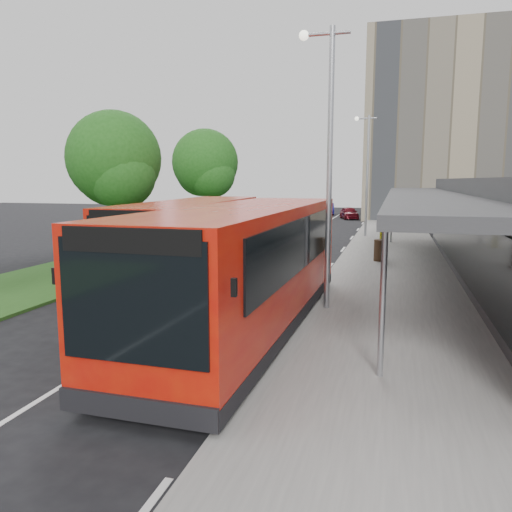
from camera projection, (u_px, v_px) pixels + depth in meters
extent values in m
plane|color=black|center=(169.00, 320.00, 14.18)|extent=(120.00, 120.00, 0.00)
cube|color=slate|center=(392.00, 241.00, 31.63)|extent=(5.00, 80.00, 0.15)
cube|color=#234C18|center=(201.00, 236.00, 35.07)|extent=(5.00, 80.00, 0.10)
cube|color=silver|center=(283.00, 249.00, 28.47)|extent=(0.12, 70.00, 0.01)
cube|color=silver|center=(264.00, 354.00, 11.40)|extent=(0.12, 2.00, 0.01)
cube|color=silver|center=(308.00, 296.00, 17.12)|extent=(0.12, 2.00, 0.01)
cube|color=silver|center=(330.00, 267.00, 22.83)|extent=(0.12, 2.00, 0.01)
cube|color=silver|center=(343.00, 249.00, 28.55)|extent=(0.12, 2.00, 0.01)
cube|color=silver|center=(352.00, 238.00, 34.26)|extent=(0.12, 2.00, 0.01)
cube|color=silver|center=(358.00, 229.00, 39.98)|extent=(0.12, 2.00, 0.01)
cube|color=silver|center=(363.00, 223.00, 45.69)|extent=(0.12, 2.00, 0.01)
cube|color=silver|center=(366.00, 218.00, 51.41)|extent=(0.12, 2.00, 0.01)
cube|color=silver|center=(369.00, 214.00, 57.12)|extent=(0.12, 2.00, 0.01)
cube|color=gray|center=(481.00, 128.00, 49.13)|extent=(22.00, 12.00, 18.00)
cube|color=black|center=(458.00, 241.00, 19.32)|extent=(0.06, 24.00, 2.20)
cube|color=#303033|center=(426.00, 196.00, 19.40)|extent=(2.80, 26.00, 0.25)
cylinder|color=#9B9CA3|center=(383.00, 301.00, 9.51)|extent=(0.12, 0.12, 3.30)
cylinder|color=#9B9CA3|center=(392.00, 218.00, 30.47)|extent=(0.12, 0.12, 3.30)
cylinder|color=#342515|center=(117.00, 225.00, 24.33)|extent=(0.36, 0.36, 3.53)
sphere|color=#1B4F15|center=(114.00, 158.00, 23.85)|extent=(4.49, 4.49, 4.49)
sphere|color=#1B4F15|center=(121.00, 175.00, 23.43)|extent=(3.21, 3.21, 3.21)
sphere|color=#1B4F15|center=(111.00, 170.00, 24.54)|extent=(3.53, 3.53, 3.53)
cylinder|color=#342515|center=(206.00, 209.00, 35.75)|extent=(0.36, 0.36, 3.67)
sphere|color=#1B4F15|center=(205.00, 162.00, 35.25)|extent=(4.67, 4.67, 4.67)
sphere|color=#1B4F15|center=(211.00, 174.00, 34.84)|extent=(3.34, 3.34, 3.34)
sphere|color=#1B4F15|center=(201.00, 171.00, 35.95)|extent=(3.67, 3.67, 3.67)
cylinder|color=#9B9CA3|center=(329.00, 172.00, 14.35)|extent=(0.16, 0.16, 8.00)
cylinder|color=#9B9CA3|center=(325.00, 34.00, 13.83)|extent=(1.40, 0.10, 0.10)
sphere|color=silver|center=(304.00, 35.00, 13.98)|extent=(0.28, 0.28, 0.28)
cylinder|color=#9B9CA3|center=(367.00, 177.00, 33.40)|extent=(0.16, 0.16, 8.00)
cylinder|color=#9B9CA3|center=(366.00, 118.00, 32.88)|extent=(1.40, 0.10, 0.10)
sphere|color=silver|center=(357.00, 119.00, 33.03)|extent=(0.28, 0.28, 0.28)
cube|color=#B31D09|center=(248.00, 262.00, 12.94)|extent=(2.95, 11.52, 2.89)
cube|color=black|center=(248.00, 315.00, 13.16)|extent=(2.97, 11.54, 0.33)
cube|color=black|center=(132.00, 302.00, 7.45)|extent=(2.46, 0.10, 1.91)
cube|color=black|center=(295.00, 225.00, 18.32)|extent=(2.40, 0.10, 1.42)
cube|color=black|center=(203.00, 239.00, 13.57)|extent=(0.24, 9.83, 1.31)
cube|color=black|center=(303.00, 243.00, 12.78)|extent=(0.24, 9.83, 1.31)
cube|color=black|center=(136.00, 409.00, 7.69)|extent=(2.73, 0.13, 0.38)
cube|color=black|center=(129.00, 241.00, 7.30)|extent=(2.29, 0.08, 0.38)
cube|color=black|center=(55.00, 276.00, 8.06)|extent=(0.08, 0.08, 0.27)
cube|color=black|center=(234.00, 287.00, 7.20)|extent=(0.08, 0.08, 0.27)
cylinder|color=black|center=(138.00, 354.00, 9.95)|extent=(0.35, 0.99, 0.98)
cylinder|color=black|center=(247.00, 367.00, 9.30)|extent=(0.35, 0.99, 0.98)
cylinder|color=black|center=(249.00, 282.00, 16.99)|extent=(0.35, 0.99, 0.98)
cylinder|color=black|center=(315.00, 286.00, 16.34)|extent=(0.35, 0.99, 0.98)
cube|color=#B31D09|center=(193.00, 237.00, 19.31)|extent=(3.20, 11.10, 2.77)
cube|color=black|center=(194.00, 271.00, 19.51)|extent=(3.22, 11.12, 0.31)
cube|color=black|center=(126.00, 249.00, 13.95)|extent=(2.35, 0.18, 1.83)
cube|color=black|center=(230.00, 216.00, 24.56)|extent=(2.30, 0.17, 1.36)
cube|color=black|center=(164.00, 223.00, 19.82)|extent=(0.55, 9.40, 1.25)
cube|color=black|center=(228.00, 224.00, 19.25)|extent=(0.55, 9.40, 1.25)
cube|color=black|center=(129.00, 305.00, 14.18)|extent=(2.61, 0.22, 0.37)
cube|color=black|center=(125.00, 217.00, 13.80)|extent=(2.19, 0.16, 0.37)
cube|color=black|center=(83.00, 237.00, 14.44)|extent=(0.08, 0.08, 0.26)
cube|color=black|center=(178.00, 240.00, 13.82)|extent=(0.08, 0.08, 0.26)
cylinder|color=black|center=(125.00, 287.00, 16.30)|extent=(0.36, 0.96, 0.94)
cylinder|color=black|center=(189.00, 290.00, 15.84)|extent=(0.36, 0.96, 0.94)
cylinder|color=black|center=(197.00, 255.00, 23.17)|extent=(0.36, 0.96, 0.94)
cylinder|color=black|center=(243.00, 257.00, 22.70)|extent=(0.36, 0.96, 0.94)
cylinder|color=#332214|center=(380.00, 250.00, 23.47)|extent=(0.70, 0.70, 1.01)
cylinder|color=#FFF90D|center=(381.00, 237.00, 29.55)|extent=(0.18, 0.18, 0.91)
imported|color=#5D0D17|center=(349.00, 213.00, 50.65)|extent=(2.44, 3.92, 1.25)
imported|color=navy|center=(328.00, 209.00, 56.93)|extent=(1.99, 4.12, 1.30)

